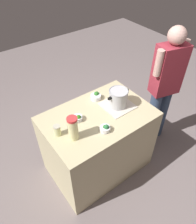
{
  "coord_description": "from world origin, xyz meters",
  "views": [
    {
      "loc": [
        -0.99,
        -1.34,
        2.47
      ],
      "look_at": [
        0.0,
        0.0,
        0.95
      ],
      "focal_mm": 34.65,
      "sensor_mm": 36.0,
      "label": 1
    }
  ],
  "objects_px": {
    "mason_jar": "(57,130)",
    "broccoli_bowl_center": "(78,118)",
    "person_cook": "(164,86)",
    "lemonade_pitcher": "(73,128)",
    "cooking_pot": "(118,98)",
    "broccoli_bowl_front": "(96,96)",
    "broccoli_bowl_back": "(105,128)"
  },
  "relations": [
    {
      "from": "broccoli_bowl_front",
      "to": "person_cook",
      "type": "xyz_separation_m",
      "value": [
        0.81,
        -0.32,
        -0.02
      ]
    },
    {
      "from": "person_cook",
      "to": "broccoli_bowl_front",
      "type": "bearing_deg",
      "value": 158.32
    },
    {
      "from": "broccoli_bowl_front",
      "to": "broccoli_bowl_back",
      "type": "height_order",
      "value": "broccoli_bowl_front"
    },
    {
      "from": "mason_jar",
      "to": "broccoli_bowl_center",
      "type": "distance_m",
      "value": 0.27
    },
    {
      "from": "cooking_pot",
      "to": "broccoli_bowl_center",
      "type": "distance_m",
      "value": 0.49
    },
    {
      "from": "cooking_pot",
      "to": "lemonade_pitcher",
      "type": "relative_size",
      "value": 1.09
    },
    {
      "from": "cooking_pot",
      "to": "mason_jar",
      "type": "xyz_separation_m",
      "value": [
        -0.74,
        0.02,
        -0.05
      ]
    },
    {
      "from": "lemonade_pitcher",
      "to": "person_cook",
      "type": "bearing_deg",
      "value": 1.44
    },
    {
      "from": "person_cook",
      "to": "broccoli_bowl_center",
      "type": "bearing_deg",
      "value": 173.03
    },
    {
      "from": "mason_jar",
      "to": "broccoli_bowl_center",
      "type": "height_order",
      "value": "mason_jar"
    },
    {
      "from": "lemonade_pitcher",
      "to": "broccoli_bowl_center",
      "type": "xyz_separation_m",
      "value": [
        0.16,
        0.18,
        -0.1
      ]
    },
    {
      "from": "lemonade_pitcher",
      "to": "broccoli_bowl_center",
      "type": "relative_size",
      "value": 2.46
    },
    {
      "from": "cooking_pot",
      "to": "person_cook",
      "type": "xyz_separation_m",
      "value": [
        0.69,
        -0.08,
        -0.1
      ]
    },
    {
      "from": "mason_jar",
      "to": "person_cook",
      "type": "height_order",
      "value": "person_cook"
    },
    {
      "from": "mason_jar",
      "to": "person_cook",
      "type": "xyz_separation_m",
      "value": [
        1.43,
        -0.09,
        -0.05
      ]
    },
    {
      "from": "mason_jar",
      "to": "broccoli_bowl_front",
      "type": "distance_m",
      "value": 0.66
    },
    {
      "from": "lemonade_pitcher",
      "to": "broccoli_bowl_center",
      "type": "bearing_deg",
      "value": 48.24
    },
    {
      "from": "broccoli_bowl_back",
      "to": "lemonade_pitcher",
      "type": "bearing_deg",
      "value": 160.0
    },
    {
      "from": "mason_jar",
      "to": "broccoli_bowl_front",
      "type": "bearing_deg",
      "value": 20.25
    },
    {
      "from": "lemonade_pitcher",
      "to": "broccoli_bowl_front",
      "type": "relative_size",
      "value": 2.14
    },
    {
      "from": "broccoli_bowl_front",
      "to": "person_cook",
      "type": "distance_m",
      "value": 0.87
    },
    {
      "from": "cooking_pot",
      "to": "broccoli_bowl_front",
      "type": "height_order",
      "value": "cooking_pot"
    },
    {
      "from": "broccoli_bowl_front",
      "to": "person_cook",
      "type": "bearing_deg",
      "value": -21.68
    },
    {
      "from": "broccoli_bowl_front",
      "to": "broccoli_bowl_center",
      "type": "relative_size",
      "value": 1.15
    },
    {
      "from": "mason_jar",
      "to": "broccoli_bowl_front",
      "type": "height_order",
      "value": "mason_jar"
    },
    {
      "from": "lemonade_pitcher",
      "to": "broccoli_bowl_back",
      "type": "xyz_separation_m",
      "value": [
        0.29,
        -0.11,
        -0.1
      ]
    },
    {
      "from": "person_cook",
      "to": "broccoli_bowl_back",
      "type": "bearing_deg",
      "value": -172.26
    },
    {
      "from": "broccoli_bowl_front",
      "to": "broccoli_bowl_back",
      "type": "relative_size",
      "value": 1.14
    },
    {
      "from": "lemonade_pitcher",
      "to": "mason_jar",
      "type": "bearing_deg",
      "value": 129.59
    },
    {
      "from": "lemonade_pitcher",
      "to": "broccoli_bowl_front",
      "type": "xyz_separation_m",
      "value": [
        0.52,
        0.35,
        -0.09
      ]
    },
    {
      "from": "cooking_pot",
      "to": "mason_jar",
      "type": "relative_size",
      "value": 2.37
    },
    {
      "from": "lemonade_pitcher",
      "to": "person_cook",
      "type": "height_order",
      "value": "person_cook"
    }
  ]
}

